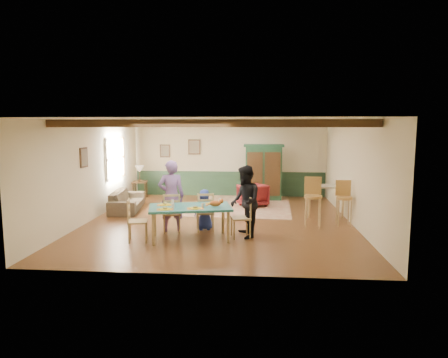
# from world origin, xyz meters

# --- Properties ---
(floor) EXTENTS (8.00, 8.00, 0.00)m
(floor) POSITION_xyz_m (0.00, 0.00, 0.00)
(floor) COLOR #532E17
(floor) RESTS_ON ground
(wall_back) EXTENTS (7.00, 0.02, 2.70)m
(wall_back) POSITION_xyz_m (0.00, 4.00, 1.35)
(wall_back) COLOR beige
(wall_back) RESTS_ON floor
(wall_left) EXTENTS (0.02, 8.00, 2.70)m
(wall_left) POSITION_xyz_m (-3.50, 0.00, 1.35)
(wall_left) COLOR beige
(wall_left) RESTS_ON floor
(wall_right) EXTENTS (0.02, 8.00, 2.70)m
(wall_right) POSITION_xyz_m (3.50, 0.00, 1.35)
(wall_right) COLOR beige
(wall_right) RESTS_ON floor
(ceiling) EXTENTS (7.00, 8.00, 0.02)m
(ceiling) POSITION_xyz_m (0.00, 0.00, 2.70)
(ceiling) COLOR white
(ceiling) RESTS_ON wall_back
(wainscot_back) EXTENTS (6.95, 0.03, 0.90)m
(wainscot_back) POSITION_xyz_m (0.00, 3.98, 0.45)
(wainscot_back) COLOR #1F3926
(wainscot_back) RESTS_ON floor
(ceiling_beam_front) EXTENTS (6.95, 0.16, 0.16)m
(ceiling_beam_front) POSITION_xyz_m (0.00, -2.30, 2.61)
(ceiling_beam_front) COLOR black
(ceiling_beam_front) RESTS_ON ceiling
(ceiling_beam_mid) EXTENTS (6.95, 0.16, 0.16)m
(ceiling_beam_mid) POSITION_xyz_m (0.00, 0.40, 2.61)
(ceiling_beam_mid) COLOR black
(ceiling_beam_mid) RESTS_ON ceiling
(ceiling_beam_back) EXTENTS (6.95, 0.16, 0.16)m
(ceiling_beam_back) POSITION_xyz_m (0.00, 3.00, 2.61)
(ceiling_beam_back) COLOR black
(ceiling_beam_back) RESTS_ON ceiling
(window_left) EXTENTS (0.06, 1.60, 1.30)m
(window_left) POSITION_xyz_m (-3.47, 1.70, 1.55)
(window_left) COLOR white
(window_left) RESTS_ON wall_left
(picture_left_wall) EXTENTS (0.04, 0.42, 0.52)m
(picture_left_wall) POSITION_xyz_m (-3.47, -0.60, 1.75)
(picture_left_wall) COLOR gray
(picture_left_wall) RESTS_ON wall_left
(picture_back_a) EXTENTS (0.45, 0.04, 0.55)m
(picture_back_a) POSITION_xyz_m (-1.30, 3.97, 1.80)
(picture_back_a) COLOR gray
(picture_back_a) RESTS_ON wall_back
(picture_back_b) EXTENTS (0.38, 0.04, 0.48)m
(picture_back_b) POSITION_xyz_m (-2.40, 3.97, 1.65)
(picture_back_b) COLOR gray
(picture_back_b) RESTS_ON wall_back
(dining_table) EXTENTS (2.00, 1.39, 0.76)m
(dining_table) POSITION_xyz_m (-0.50, -1.85, 0.38)
(dining_table) COLOR #206561
(dining_table) RESTS_ON floor
(dining_chair_far_left) EXTENTS (0.51, 0.53, 0.96)m
(dining_chair_far_left) POSITION_xyz_m (-1.05, -1.24, 0.48)
(dining_chair_far_left) COLOR tan
(dining_chair_far_left) RESTS_ON floor
(dining_chair_far_right) EXTENTS (0.51, 0.53, 0.96)m
(dining_chair_far_right) POSITION_xyz_m (-0.26, -1.05, 0.48)
(dining_chair_far_right) COLOR tan
(dining_chair_far_right) RESTS_ON floor
(dining_chair_end_left) EXTENTS (0.53, 0.51, 0.96)m
(dining_chair_end_left) POSITION_xyz_m (-1.63, -2.11, 0.48)
(dining_chair_end_left) COLOR tan
(dining_chair_end_left) RESTS_ON floor
(dining_chair_end_right) EXTENTS (0.53, 0.51, 0.96)m
(dining_chair_end_right) POSITION_xyz_m (0.64, -1.59, 0.48)
(dining_chair_end_right) COLOR tan
(dining_chair_end_right) RESTS_ON floor
(person_man) EXTENTS (0.71, 0.55, 1.74)m
(person_man) POSITION_xyz_m (-1.07, -1.16, 0.87)
(person_man) COLOR #7C5897
(person_man) RESTS_ON floor
(person_woman) EXTENTS (0.80, 0.93, 1.67)m
(person_woman) POSITION_xyz_m (0.73, -1.57, 0.83)
(person_woman) COLOR black
(person_woman) RESTS_ON floor
(person_child) EXTENTS (0.56, 0.43, 1.02)m
(person_child) POSITION_xyz_m (-0.28, -0.98, 0.51)
(person_child) COLOR #263A9B
(person_child) RESTS_ON floor
(cat) EXTENTS (0.39, 0.22, 0.18)m
(cat) POSITION_xyz_m (0.07, -1.83, 0.85)
(cat) COLOR #CD5E24
(cat) RESTS_ON dining_table
(place_setting_near_left) EXTENTS (0.46, 0.39, 0.11)m
(place_setting_near_left) POSITION_xyz_m (-0.98, -2.22, 0.81)
(place_setting_near_left) COLOR yellow
(place_setting_near_left) RESTS_ON dining_table
(place_setting_near_center) EXTENTS (0.46, 0.39, 0.11)m
(place_setting_near_center) POSITION_xyz_m (-0.34, -2.08, 0.81)
(place_setting_near_center) COLOR yellow
(place_setting_near_center) RESTS_ON dining_table
(place_setting_far_left) EXTENTS (0.46, 0.39, 0.11)m
(place_setting_far_left) POSITION_xyz_m (-1.09, -1.73, 0.81)
(place_setting_far_left) COLOR yellow
(place_setting_far_left) RESTS_ON dining_table
(place_setting_far_right) EXTENTS (0.46, 0.39, 0.11)m
(place_setting_far_right) POSITION_xyz_m (-0.01, -1.48, 0.81)
(place_setting_far_right) COLOR yellow
(place_setting_far_right) RESTS_ON dining_table
(area_rug) EXTENTS (3.30, 3.86, 0.01)m
(area_rug) POSITION_xyz_m (0.50, 2.14, 0.01)
(area_rug) COLOR beige
(area_rug) RESTS_ON floor
(armoire) EXTENTS (1.38, 0.57, 1.94)m
(armoire) POSITION_xyz_m (1.23, 3.29, 0.97)
(armoire) COLOR #153621
(armoire) RESTS_ON floor
(armchair) EXTENTS (1.08, 1.09, 0.72)m
(armchair) POSITION_xyz_m (0.88, 2.07, 0.36)
(armchair) COLOR #4A0E14
(armchair) RESTS_ON floor
(sofa) EXTENTS (1.06, 2.13, 0.60)m
(sofa) POSITION_xyz_m (-2.96, 1.19, 0.30)
(sofa) COLOR #403628
(sofa) RESTS_ON floor
(end_table) EXTENTS (0.56, 0.56, 0.61)m
(end_table) POSITION_xyz_m (-3.14, 3.17, 0.31)
(end_table) COLOR black
(end_table) RESTS_ON floor
(table_lamp) EXTENTS (0.33, 0.33, 0.56)m
(table_lamp) POSITION_xyz_m (-3.14, 3.17, 0.89)
(table_lamp) COLOR #D2AE87
(table_lamp) RESTS_ON end_table
(counter_table) EXTENTS (1.09, 0.66, 0.89)m
(counter_table) POSITION_xyz_m (2.92, 0.80, 0.44)
(counter_table) COLOR beige
(counter_table) RESTS_ON floor
(bar_stool_left) EXTENTS (0.49, 0.53, 1.27)m
(bar_stool_left) POSITION_xyz_m (2.42, -0.49, 0.63)
(bar_stool_left) COLOR #BA8F48
(bar_stool_left) RESTS_ON floor
(bar_stool_right) EXTENTS (0.42, 0.46, 1.16)m
(bar_stool_right) POSITION_xyz_m (3.24, -0.26, 0.58)
(bar_stool_right) COLOR #BA8F48
(bar_stool_right) RESTS_ON floor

